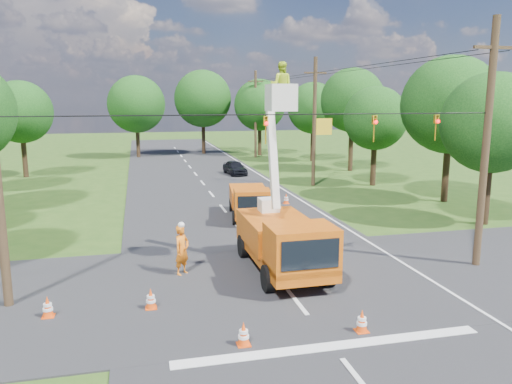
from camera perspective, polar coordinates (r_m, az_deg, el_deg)
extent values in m
plane|color=#284A16|center=(36.27, -5.11, -0.30)|extent=(140.00, 140.00, 0.00)
cube|color=black|center=(36.27, -5.11, -0.30)|extent=(12.00, 100.00, 0.06)
cube|color=black|center=(19.25, 2.82, -10.26)|extent=(56.00, 10.00, 0.07)
cube|color=silver|center=(14.77, 8.71, -17.19)|extent=(9.00, 0.45, 0.02)
cube|color=silver|center=(37.46, 3.39, 0.08)|extent=(0.12, 90.00, 0.02)
cube|color=#C95C0E|center=(20.25, 2.99, -6.84)|extent=(2.45, 6.54, 0.49)
cube|color=#C95C0E|center=(17.88, 5.20, -6.42)|extent=(2.41, 1.87, 1.63)
cube|color=black|center=(17.04, 6.23, -7.12)|extent=(2.06, 0.09, 1.03)
cube|color=#C95C0E|center=(20.86, 2.31, -4.36)|extent=(2.59, 4.04, 1.09)
cylinder|color=black|center=(18.17, 1.41, -9.86)|extent=(0.36, 1.00, 1.00)
cylinder|color=black|center=(18.87, 8.19, -9.18)|extent=(0.36, 1.00, 1.00)
cylinder|color=black|center=(21.96, -1.46, -6.20)|extent=(0.36, 1.00, 1.00)
cylinder|color=black|center=(22.54, 4.24, -5.78)|extent=(0.36, 1.00, 1.00)
cube|color=silver|center=(21.78, 1.45, -1.50)|extent=(0.82, 0.82, 0.60)
cube|color=silver|center=(20.84, 1.92, 4.59)|extent=(0.32, 1.45, 4.71)
cube|color=silver|center=(19.63, 2.88, 10.72)|extent=(1.04, 1.04, 1.03)
imported|color=#C6E526|center=(19.63, 2.90, 12.14)|extent=(1.01, 0.90, 1.74)
cube|color=#C95C0E|center=(29.11, -0.78, -1.70)|extent=(2.63, 5.53, 0.40)
cube|color=#C95C0E|center=(27.11, -0.43, -1.13)|extent=(2.13, 1.75, 1.33)
cube|color=black|center=(26.36, -0.28, -1.36)|extent=(1.68, 0.27, 0.84)
cube|color=#C95C0E|center=(29.69, -0.91, -0.35)|extent=(2.50, 3.53, 0.89)
cylinder|color=black|center=(27.46, -2.41, -2.96)|extent=(0.39, 0.85, 0.82)
cylinder|color=black|center=(27.63, 1.45, -2.86)|extent=(0.39, 0.85, 0.82)
cylinder|color=black|center=(30.74, -2.79, -1.48)|extent=(0.39, 0.85, 0.82)
cylinder|color=black|center=(30.89, 0.66, -1.41)|extent=(0.39, 0.85, 0.82)
imported|color=orange|center=(19.91, -8.46, -6.60)|extent=(0.85, 0.85, 2.00)
imported|color=black|center=(45.60, -2.42, 2.80)|extent=(1.93, 3.90, 1.28)
cone|color=#EA470C|center=(14.53, -1.43, -15.86)|extent=(0.36, 0.36, 0.70)
cube|color=#EA470C|center=(14.69, -1.42, -17.04)|extent=(0.38, 0.38, 0.04)
cylinder|color=white|center=(14.50, -1.43, -15.65)|extent=(0.26, 0.26, 0.09)
cylinder|color=white|center=(14.57, -1.43, -16.17)|extent=(0.31, 0.31, 0.09)
cone|color=#EA470C|center=(15.59, 12.01, -14.17)|extent=(0.36, 0.36, 0.70)
cube|color=#EA470C|center=(15.74, 11.96, -15.30)|extent=(0.38, 0.38, 0.04)
cylinder|color=white|center=(15.57, 12.02, -13.97)|extent=(0.26, 0.26, 0.09)
cylinder|color=white|center=(15.63, 12.00, -14.47)|extent=(0.31, 0.31, 0.09)
cone|color=#EA470C|center=(25.29, 2.92, -4.22)|extent=(0.36, 0.36, 0.70)
cube|color=#EA470C|center=(25.38, 2.92, -4.96)|extent=(0.38, 0.38, 0.04)
cylinder|color=white|center=(25.27, 2.93, -4.09)|extent=(0.26, 0.26, 0.09)
cylinder|color=white|center=(25.31, 2.92, -4.41)|extent=(0.31, 0.31, 0.09)
cone|color=#EA470C|center=(28.12, 2.54, -2.69)|extent=(0.36, 0.36, 0.70)
cube|color=#EA470C|center=(28.20, 2.53, -3.36)|extent=(0.38, 0.38, 0.04)
cylinder|color=white|center=(28.10, 2.54, -2.57)|extent=(0.26, 0.26, 0.09)
cylinder|color=white|center=(28.14, 2.54, -2.87)|extent=(0.31, 0.31, 0.09)
cone|color=#EA470C|center=(17.15, -11.94, -11.80)|extent=(0.36, 0.36, 0.70)
cube|color=#EA470C|center=(17.28, -11.89, -12.85)|extent=(0.38, 0.38, 0.04)
cylinder|color=white|center=(17.13, -11.95, -11.62)|extent=(0.26, 0.26, 0.09)
cylinder|color=white|center=(17.19, -11.93, -12.08)|extent=(0.31, 0.31, 0.09)
cone|color=#EA470C|center=(17.50, -22.72, -11.97)|extent=(0.36, 0.36, 0.70)
cube|color=#EA470C|center=(17.62, -22.64, -13.00)|extent=(0.38, 0.38, 0.04)
cylinder|color=white|center=(17.47, -22.73, -11.79)|extent=(0.26, 0.26, 0.09)
cylinder|color=white|center=(17.53, -22.70, -12.24)|extent=(0.31, 0.31, 0.09)
cone|color=#EA470C|center=(32.90, 3.46, -0.73)|extent=(0.36, 0.36, 0.70)
cube|color=#EA470C|center=(32.97, 3.46, -1.31)|extent=(0.38, 0.38, 0.04)
cylinder|color=white|center=(32.88, 3.47, -0.63)|extent=(0.26, 0.26, 0.09)
cylinder|color=white|center=(32.91, 3.46, -0.89)|extent=(0.31, 0.31, 0.09)
cone|color=#EA470C|center=(21.09, 2.66, -7.27)|extent=(0.36, 0.36, 0.70)
cube|color=#EA470C|center=(21.19, 2.65, -8.14)|extent=(0.38, 0.38, 0.04)
cylinder|color=white|center=(21.07, 2.66, -7.11)|extent=(0.26, 0.26, 0.09)
cylinder|color=white|center=(21.11, 2.66, -7.50)|extent=(0.31, 0.31, 0.09)
cylinder|color=#4C3823|center=(22.02, 24.79, 4.82)|extent=(0.30, 0.30, 10.00)
cube|color=#4C3823|center=(22.03, 25.58, 14.69)|extent=(1.80, 0.12, 0.12)
cylinder|color=#4C3823|center=(39.69, 6.68, 7.89)|extent=(0.30, 0.30, 10.00)
cube|color=#4C3823|center=(39.69, 6.80, 13.38)|extent=(1.80, 0.12, 0.12)
cylinder|color=#4C3823|center=(58.87, -0.05, 8.84)|extent=(0.30, 0.30, 10.00)
cube|color=#4C3823|center=(58.87, -0.05, 12.54)|extent=(1.80, 0.12, 0.12)
cylinder|color=black|center=(17.85, 1.45, 8.84)|extent=(18.00, 0.04, 0.04)
cube|color=gold|center=(18.52, 7.79, 7.41)|extent=(0.60, 0.05, 0.60)
imported|color=gold|center=(17.86, 1.13, 7.07)|extent=(0.16, 0.20, 1.00)
sphere|color=#FF0C0C|center=(17.73, 1.23, 7.85)|extent=(0.14, 0.14, 0.14)
imported|color=gold|center=(19.34, 13.36, 7.06)|extent=(0.16, 0.20, 1.00)
sphere|color=#FF0C0C|center=(19.22, 13.55, 7.78)|extent=(0.14, 0.14, 0.14)
imported|color=gold|center=(20.63, 19.88, 6.93)|extent=(0.16, 0.20, 1.00)
sphere|color=#FF0C0C|center=(20.52, 20.10, 7.60)|extent=(0.14, 0.14, 0.14)
cylinder|color=#382616|center=(48.49, -24.95, 3.94)|extent=(0.44, 0.44, 4.05)
sphere|color=#0F3810|center=(48.26, -25.30, 8.27)|extent=(5.40, 5.40, 5.40)
cylinder|color=#382616|center=(30.15, 24.86, 0.34)|extent=(0.44, 0.44, 3.96)
sphere|color=#0F3810|center=(29.78, 25.41, 7.16)|extent=(5.40, 5.40, 5.40)
cylinder|color=#382616|center=(35.77, 20.90, 2.60)|extent=(0.44, 0.44, 4.58)
sphere|color=#0F3810|center=(35.47, 21.35, 9.27)|extent=(6.40, 6.40, 6.40)
cylinder|color=#382616|center=(40.90, 13.28, 3.39)|extent=(0.44, 0.44, 3.78)
sphere|color=#0F3810|center=(40.62, 13.49, 8.21)|extent=(5.00, 5.00, 5.00)
cylinder|color=#382616|center=(48.71, 10.79, 5.18)|extent=(0.44, 0.44, 4.75)
sphere|color=#0F3810|center=(48.51, 10.97, 10.27)|extent=(6.00, 6.00, 6.00)
cylinder|color=#382616|center=(55.76, 6.48, 5.66)|extent=(0.44, 0.44, 4.14)
sphere|color=#0F3810|center=(55.56, 6.56, 9.52)|extent=(5.60, 5.60, 5.60)
cylinder|color=#382616|center=(60.43, -13.35, 5.95)|extent=(0.44, 0.44, 4.40)
sphere|color=#0F3810|center=(60.26, -13.52, 9.74)|extent=(6.60, 6.60, 6.60)
cylinder|color=#382616|center=(62.93, -6.02, 6.55)|extent=(0.44, 0.44, 4.84)
sphere|color=#0F3810|center=(62.77, -6.10, 10.56)|extent=(7.00, 7.00, 7.00)
cylinder|color=#382616|center=(61.20, 0.43, 6.25)|extent=(0.44, 0.44, 4.31)
sphere|color=#0F3810|center=(61.02, 0.43, 9.92)|extent=(6.20, 6.20, 6.20)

